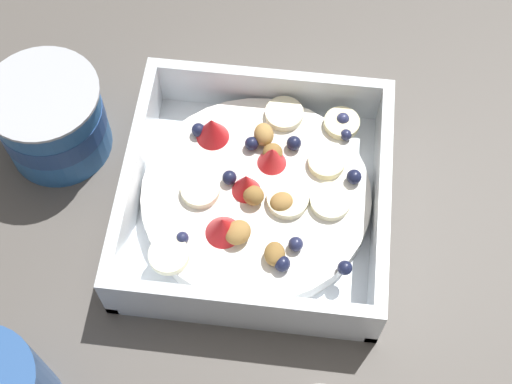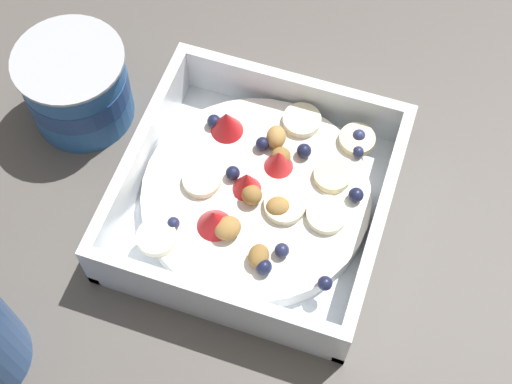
# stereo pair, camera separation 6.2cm
# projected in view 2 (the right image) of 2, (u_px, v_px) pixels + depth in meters

# --- Properties ---
(ground_plane) EXTENTS (2.40, 2.40, 0.00)m
(ground_plane) POSITION_uv_depth(u_px,v_px,m) (272.00, 199.00, 0.65)
(ground_plane) COLOR #56514C
(fruit_bowl) EXTENTS (0.22, 0.22, 0.06)m
(fruit_bowl) POSITION_uv_depth(u_px,v_px,m) (256.00, 197.00, 0.63)
(fruit_bowl) COLOR white
(fruit_bowl) RESTS_ON ground
(yogurt_cup) EXTENTS (0.10, 0.10, 0.08)m
(yogurt_cup) POSITION_uv_depth(u_px,v_px,m) (77.00, 86.00, 0.66)
(yogurt_cup) COLOR #3370B7
(yogurt_cup) RESTS_ON ground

